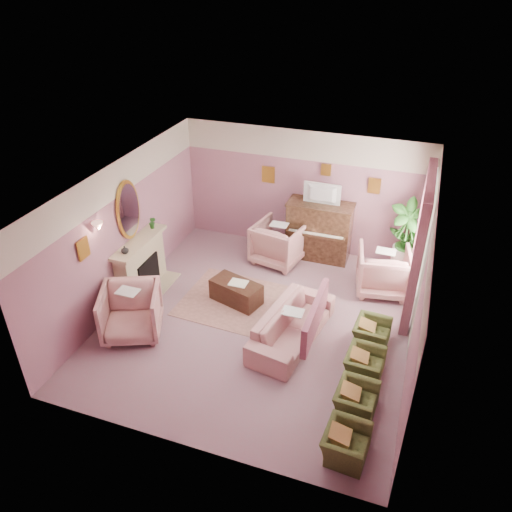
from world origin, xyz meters
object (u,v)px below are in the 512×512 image
(coffee_table, at_px, (236,292))
(olive_chair_d, at_px, (372,330))
(floral_armchair_right, at_px, (383,269))
(side_table, at_px, (403,261))
(sofa, at_px, (292,320))
(olive_chair_c, at_px, (365,361))
(floral_armchair_left, at_px, (279,241))
(television, at_px, (321,193))
(piano, at_px, (319,231))
(olive_chair_a, at_px, (346,440))
(olive_chair_b, at_px, (356,397))
(floral_armchair_front, at_px, (131,310))

(coffee_table, xyz_separation_m, olive_chair_d, (2.71, -0.37, 0.07))
(floral_armchair_right, relative_size, side_table, 1.49)
(sofa, xyz_separation_m, olive_chair_c, (1.36, -0.47, -0.13))
(sofa, xyz_separation_m, floral_armchair_left, (-1.01, 2.47, 0.10))
(television, bearing_deg, piano, 90.00)
(piano, height_order, olive_chair_d, piano)
(olive_chair_a, xyz_separation_m, side_table, (0.30, 4.90, 0.05))
(coffee_table, xyz_separation_m, sofa, (1.35, -0.72, 0.20))
(olive_chair_d, bearing_deg, coffee_table, 172.18)
(television, height_order, olive_chair_a, television)
(piano, relative_size, floral_armchair_left, 1.34)
(television, distance_m, floral_armchair_right, 2.06)
(coffee_table, bearing_deg, olive_chair_b, -36.57)
(floral_armchair_front, bearing_deg, television, 55.73)
(floral_armchair_right, xyz_separation_m, floral_armchair_front, (-4.08, -2.88, 0.00))
(floral_armchair_right, bearing_deg, olive_chair_c, -88.96)
(coffee_table, height_order, olive_chair_a, olive_chair_a)
(floral_armchair_front, bearing_deg, sofa, 16.32)
(piano, relative_size, olive_chair_c, 2.05)
(side_table, bearing_deg, olive_chair_d, -97.01)
(olive_chair_a, bearing_deg, olive_chair_b, 90.00)
(sofa, bearing_deg, coffee_table, 151.93)
(coffee_table, relative_size, olive_chair_a, 1.47)
(piano, xyz_separation_m, side_table, (1.89, -0.18, -0.30))
(olive_chair_c, xyz_separation_m, side_table, (0.30, 3.26, 0.05))
(piano, bearing_deg, side_table, -5.54)
(television, height_order, olive_chair_b, television)
(floral_armchair_front, height_order, olive_chair_b, floral_armchair_front)
(side_table, bearing_deg, piano, 174.46)
(olive_chair_a, bearing_deg, floral_armchair_left, 117.41)
(olive_chair_b, height_order, olive_chair_c, same)
(floral_armchair_right, height_order, olive_chair_c, floral_armchair_right)
(floral_armchair_right, bearing_deg, olive_chair_a, -89.37)
(television, relative_size, olive_chair_b, 1.17)
(sofa, bearing_deg, olive_chair_b, -43.50)
(olive_chair_b, bearing_deg, coffee_table, 143.43)
(television, distance_m, coffee_table, 2.82)
(side_table, bearing_deg, olive_chair_a, -93.50)
(piano, xyz_separation_m, olive_chair_a, (1.59, -5.08, -0.35))
(floral_armchair_left, distance_m, olive_chair_a, 5.16)
(floral_armchair_right, xyz_separation_m, olive_chair_a, (0.05, -4.19, -0.23))
(floral_armchair_right, distance_m, olive_chair_b, 3.37)
(coffee_table, relative_size, olive_chair_d, 1.47)
(olive_chair_b, distance_m, olive_chair_d, 1.64)
(olive_chair_c, bearing_deg, television, 115.15)
(coffee_table, bearing_deg, olive_chair_a, -46.24)
(floral_armchair_right, relative_size, olive_chair_b, 1.53)
(floral_armchair_right, bearing_deg, floral_armchair_front, -144.77)
(piano, bearing_deg, olive_chair_c, -65.17)
(floral_armchair_front, xyz_separation_m, olive_chair_a, (4.13, -1.30, -0.23))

